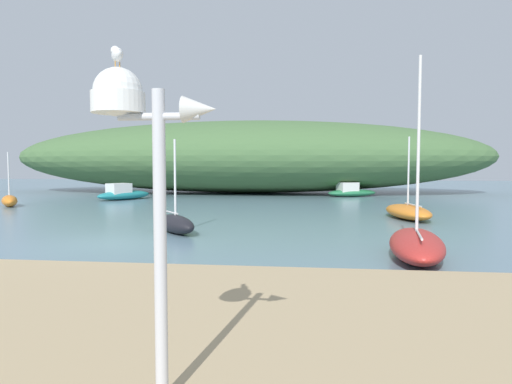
# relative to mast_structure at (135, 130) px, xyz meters

# --- Properties ---
(ground_plane) EXTENTS (120.00, 120.00, 0.00)m
(ground_plane) POSITION_rel_mast_structure_xyz_m (-4.60, 9.24, -2.77)
(ground_plane) COLOR slate
(distant_hill) EXTENTS (42.47, 13.89, 6.33)m
(distant_hill) POSITION_rel_mast_structure_xyz_m (-4.01, 35.35, 0.39)
(distant_hill) COLOR #476B3D
(distant_hill) RESTS_ON ground
(mast_structure) EXTENTS (1.17, 0.49, 3.14)m
(mast_structure) POSITION_rel_mast_structure_xyz_m (0.00, 0.00, 0.00)
(mast_structure) COLOR silver
(mast_structure) RESTS_ON beach_sand
(seagull_on_radar) EXTENTS (0.22, 0.28, 0.21)m
(seagull_on_radar) POSITION_rel_mast_structure_xyz_m (-0.17, 0.01, 0.69)
(seagull_on_radar) COLOR orange
(seagull_on_radar) RESTS_ON mast_structure
(motorboat_far_right) EXTENTS (3.37, 4.26, 1.17)m
(motorboat_far_right) POSITION_rel_mast_structure_xyz_m (-11.43, 25.99, -2.33)
(motorboat_far_right) COLOR teal
(motorboat_far_right) RESTS_ON ground
(sailboat_centre_water) EXTENTS (2.17, 2.44, 3.21)m
(sailboat_centre_water) POSITION_rel_mast_structure_xyz_m (-15.96, 20.28, -2.41)
(sailboat_centre_water) COLOR orange
(sailboat_centre_water) RESTS_ON ground
(motorboat_near_shore) EXTENTS (4.28, 2.94, 1.12)m
(motorboat_near_shore) POSITION_rel_mast_structure_xyz_m (4.85, 31.14, -2.37)
(motorboat_near_shore) COLOR #287A4C
(motorboat_near_shore) RESTS_ON ground
(sailboat_inner_mooring) EXTENTS (2.40, 2.74, 3.37)m
(sailboat_inner_mooring) POSITION_rel_mast_structure_xyz_m (-3.17, 11.51, -2.43)
(sailboat_inner_mooring) COLOR black
(sailboat_inner_mooring) RESTS_ON ground
(sailboat_off_point) EXTENTS (1.98, 4.30, 5.25)m
(sailboat_off_point) POSITION_rel_mast_structure_xyz_m (4.41, 7.99, -2.40)
(sailboat_off_point) COLOR #B72D28
(sailboat_off_point) RESTS_ON ground
(sailboat_east_reach) EXTENTS (2.10, 4.21, 3.73)m
(sailboat_east_reach) POSITION_rel_mast_structure_xyz_m (6.08, 16.86, -2.44)
(sailboat_east_reach) COLOR orange
(sailboat_east_reach) RESTS_ON ground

